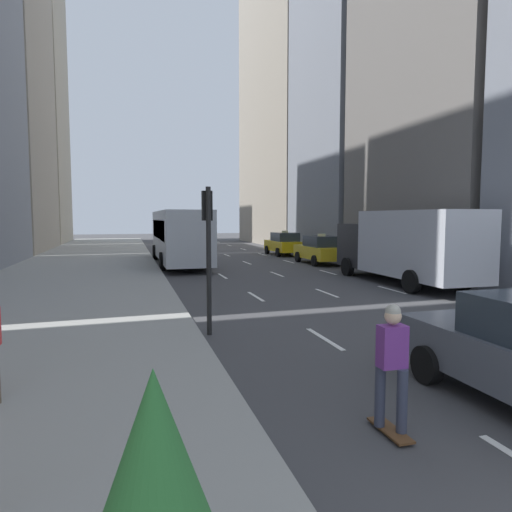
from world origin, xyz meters
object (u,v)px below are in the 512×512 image
taxi_lead (320,250)px  skateboarder (392,363)px  city_bus (179,235)px  traffic_light_pole (208,236)px  taxi_second (284,244)px  box_truck (406,245)px

taxi_lead → skateboarder: size_ratio=2.52×
city_bus → traffic_light_pole: 17.22m
taxi_second → box_truck: size_ratio=0.52×
city_bus → taxi_lead: bearing=-14.7°
city_bus → box_truck: size_ratio=1.38×
box_truck → taxi_lead: bearing=90.0°
traffic_light_pole → skateboarder: bearing=-76.3°
taxi_second → skateboarder: (-8.13, -27.54, 0.08)m
taxi_lead → box_truck: size_ratio=0.52×
taxi_second → skateboarder: size_ratio=2.52×
skateboarder → box_truck: bearing=55.5°
city_bus → skateboarder: 23.02m
taxi_second → city_bus: 9.60m
taxi_lead → traffic_light_pole: traffic_light_pole is taller
city_bus → traffic_light_pole: size_ratio=3.23×
box_truck → skateboarder: size_ratio=4.81×
taxi_second → skateboarder: taxi_second is taller
city_bus → box_truck: city_bus is taller
taxi_second → box_truck: bearing=-90.0°
taxi_second → taxi_lead: bearing=-90.0°
city_bus → taxi_second: bearing=28.3°
taxi_second → city_bus: bearing=-151.7°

